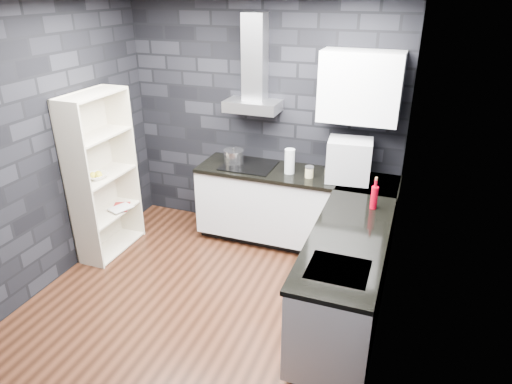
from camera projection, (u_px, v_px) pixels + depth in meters
The scene contains 27 objects.
ground at pixel (206, 298), 4.43m from camera, with size 3.20×3.20×0.00m, color #402013.
wall_back at pixel (263, 120), 5.26m from camera, with size 3.20×0.05×2.70m, color black.
wall_front at pixel (64, 273), 2.48m from camera, with size 3.20×0.05×2.70m, color black.
wall_left at pixel (47, 148), 4.38m from camera, with size 0.05×3.20×2.70m, color black.
wall_right at pixel (397, 197), 3.36m from camera, with size 0.05×3.20×2.70m, color black.
toekick_back at pixel (294, 237), 5.40m from camera, with size 2.18×0.50×0.10m, color black.
toekick_right at pixel (346, 320), 4.07m from camera, with size 0.50×1.78×0.10m, color black.
counter_back_cab at pixel (294, 206), 5.18m from camera, with size 2.20×0.60×0.76m, color silver.
counter_right_cab at pixel (346, 279), 3.91m from camera, with size 0.60×1.80×0.76m, color silver.
counter_back_top at pixel (295, 174), 5.01m from camera, with size 2.20×0.62×0.04m, color black.
counter_right_top at pixel (349, 238), 3.74m from camera, with size 0.62×1.80×0.04m, color black.
counter_corner_top at pixel (369, 184), 4.77m from camera, with size 0.62×0.62×0.04m, color black.
hood_body at pixel (253, 106), 5.02m from camera, with size 0.60×0.34×0.12m, color #B6B7BC.
hood_chimney at pixel (255, 57), 4.87m from camera, with size 0.24×0.20×0.90m, color #B6B7BC.
upper_cabinet at pixel (361, 87), 4.53m from camera, with size 0.80×0.35×0.70m, color white.
cooktop at pixel (249, 165), 5.18m from camera, with size 0.58×0.50×0.01m, color black.
sink_rim at pixel (338, 270), 3.31m from camera, with size 0.44×0.40×0.01m, color #B6B7BC.
pot at pixel (234, 157), 5.22m from camera, with size 0.23×0.23×0.13m, color silver.
glass_vase at pixel (290, 161), 4.93m from camera, with size 0.11×0.11×0.27m, color silver.
storage_jar at pixel (309, 173), 4.85m from camera, with size 0.09×0.09×0.11m, color tan.
utensil_crock at pixel (329, 174), 4.78m from camera, with size 0.10×0.10×0.13m, color silver.
appliance_garage at pixel (349, 160), 4.70m from camera, with size 0.44×0.34×0.44m, color #A3A4A9.
red_bottle at pixel (374, 198), 4.16m from camera, with size 0.06×0.06×0.22m, color #A80013.
bookshelf at pixel (103, 176), 4.91m from camera, with size 0.34×0.80×1.80m, color beige.
fruit_bowl at pixel (97, 176), 4.81m from camera, with size 0.22×0.22×0.05m, color white.
book_red at pixel (112, 199), 5.15m from camera, with size 0.18×0.02×0.24m, color maroon.
book_second at pixel (115, 197), 5.14m from camera, with size 0.18×0.02×0.24m, color #B2B2B2.
Camera 1 is at (1.70, -3.21, 2.78)m, focal length 32.00 mm.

